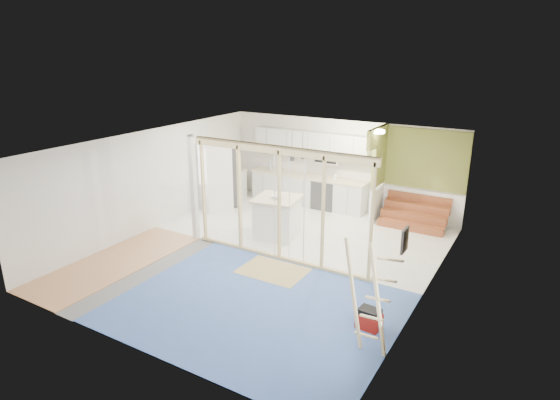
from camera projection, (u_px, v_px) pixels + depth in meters
The scene contains 17 objects.
room at pixel (267, 202), 10.27m from camera, with size 7.01×8.01×2.61m.
floor_overlays at pixel (272, 255), 10.68m from camera, with size 7.00×8.00×0.03m.
stud_frame at pixel (258, 188), 10.29m from camera, with size 4.66×0.14×2.60m.
base_cabinets at pixel (282, 190), 14.05m from camera, with size 4.45×2.24×0.93m.
upper_cabinets at pixel (312, 145), 13.63m from camera, with size 3.60×0.41×0.85m.
green_partition at pixel (406, 190), 12.38m from camera, with size 2.25×1.51×2.60m.
pot_rack at pixel (297, 154), 11.75m from camera, with size 0.52×0.52×0.72m.
sheathing_panel at pixel (394, 276), 6.95m from camera, with size 0.02×4.00×2.60m, color tan.
electrical_panel at pixel (405, 240), 7.36m from camera, with size 0.04×0.30×0.40m, color #3D3D42.
ceiling_light at pixel (378, 132), 11.66m from camera, with size 0.32×0.32×0.08m, color #FFEABF.
fridge at pixel (214, 177), 13.54m from camera, with size 1.12×1.07×1.92m.
island at pixel (277, 218), 11.61m from camera, with size 1.22×1.22×1.03m.
bowl at pixel (277, 197), 11.42m from camera, with size 0.28×0.28×0.07m, color silver.
soap_bottle_a at pixel (270, 164), 14.46m from camera, with size 0.12×0.13×0.32m, color #A7ADBA.
soap_bottle_b at pixel (335, 176), 13.43m from camera, with size 0.08×0.09×0.19m, color white.
toolbox at pixel (369, 319), 7.88m from camera, with size 0.42×0.33×0.37m.
ladder at pixel (369, 298), 7.11m from camera, with size 0.96×0.15×1.79m.
Camera 1 is at (5.19, -8.25, 4.54)m, focal length 30.00 mm.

